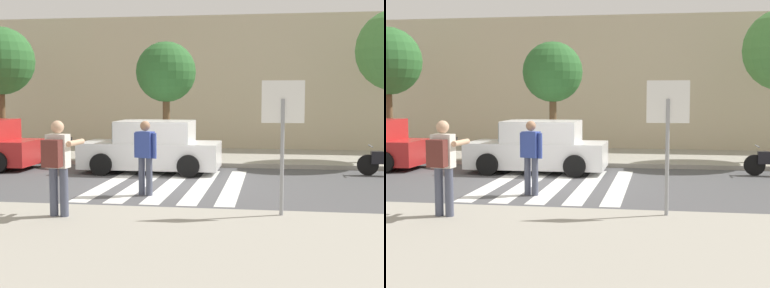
% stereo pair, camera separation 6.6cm
% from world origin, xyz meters
% --- Properties ---
extents(ground_plane, '(120.00, 120.00, 0.00)m').
position_xyz_m(ground_plane, '(0.00, 0.00, 0.00)').
color(ground_plane, '#4C4C4F').
extents(sidewalk_near, '(60.00, 6.00, 0.14)m').
position_xyz_m(sidewalk_near, '(0.00, -6.20, 0.07)').
color(sidewalk_near, '#9E998C').
rests_on(sidewalk_near, ground).
extents(sidewalk_far, '(60.00, 4.80, 0.14)m').
position_xyz_m(sidewalk_far, '(0.00, 6.00, 0.07)').
color(sidewalk_far, '#9E998C').
rests_on(sidewalk_far, ground).
extents(building_facade_far, '(56.00, 4.00, 5.50)m').
position_xyz_m(building_facade_far, '(0.00, 10.40, 2.75)').
color(building_facade_far, beige).
rests_on(building_facade_far, ground).
extents(crosswalk_stripe_0, '(0.44, 5.20, 0.01)m').
position_xyz_m(crosswalk_stripe_0, '(-1.60, 0.20, 0.00)').
color(crosswalk_stripe_0, silver).
rests_on(crosswalk_stripe_0, ground).
extents(crosswalk_stripe_1, '(0.44, 5.20, 0.01)m').
position_xyz_m(crosswalk_stripe_1, '(-0.80, 0.20, 0.00)').
color(crosswalk_stripe_1, silver).
rests_on(crosswalk_stripe_1, ground).
extents(crosswalk_stripe_2, '(0.44, 5.20, 0.01)m').
position_xyz_m(crosswalk_stripe_2, '(0.00, 0.20, 0.00)').
color(crosswalk_stripe_2, silver).
rests_on(crosswalk_stripe_2, ground).
extents(crosswalk_stripe_3, '(0.44, 5.20, 0.01)m').
position_xyz_m(crosswalk_stripe_3, '(0.80, 0.20, 0.00)').
color(crosswalk_stripe_3, silver).
rests_on(crosswalk_stripe_3, ground).
extents(crosswalk_stripe_4, '(0.44, 5.20, 0.01)m').
position_xyz_m(crosswalk_stripe_4, '(1.60, 0.20, 0.00)').
color(crosswalk_stripe_4, silver).
rests_on(crosswalk_stripe_4, ground).
extents(stop_sign, '(0.76, 0.08, 2.43)m').
position_xyz_m(stop_sign, '(2.75, -3.55, 1.91)').
color(stop_sign, gray).
rests_on(stop_sign, sidewalk_near).
extents(photographer_with_backpack, '(0.62, 0.87, 1.72)m').
position_xyz_m(photographer_with_backpack, '(-1.21, -4.27, 1.17)').
color(photographer_with_backpack, '#474C60').
rests_on(photographer_with_backpack, sidewalk_near).
extents(pedestrian_crossing, '(0.56, 0.34, 1.72)m').
position_xyz_m(pedestrian_crossing, '(-0.31, -1.35, 0.97)').
color(pedestrian_crossing, '#474C60').
rests_on(pedestrian_crossing, ground).
extents(parked_car_white, '(4.10, 1.92, 1.55)m').
position_xyz_m(parked_car_white, '(-0.98, 2.30, 0.73)').
color(parked_car_white, white).
rests_on(parked_car_white, ground).
extents(street_tree_west, '(2.42, 2.42, 4.60)m').
position_xyz_m(street_tree_west, '(-7.07, 4.78, 3.50)').
color(street_tree_west, brown).
rests_on(street_tree_west, sidewalk_far).
extents(street_tree_center, '(2.00, 2.00, 3.94)m').
position_xyz_m(street_tree_center, '(-0.95, 4.32, 3.05)').
color(street_tree_center, brown).
rests_on(street_tree_center, sidewalk_far).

